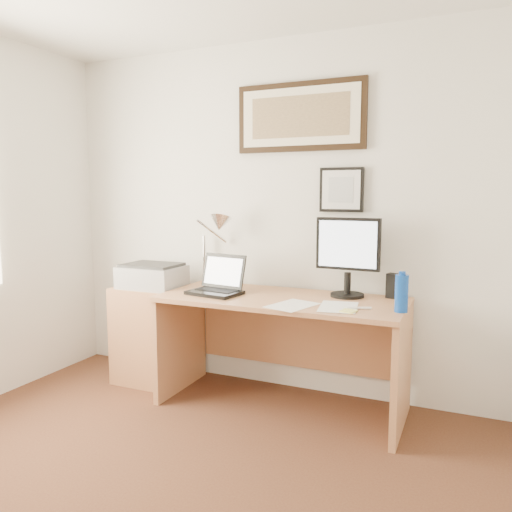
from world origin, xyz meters
The scene contains 17 objects.
wall_back centered at (0.00, 2.00, 1.25)m, with size 3.50×0.02×2.50m, color white.
side_cabinet centered at (-0.92, 1.68, 0.36)m, with size 0.50×0.40×0.73m, color #AC7048.
water_bottle centered at (0.92, 1.53, 0.86)m, with size 0.08×0.08×0.22m, color #0D40AA.
bottle_cap centered at (0.92, 1.53, 0.98)m, with size 0.04×0.04×0.02m, color #0D40AA.
speaker centered at (0.82, 1.90, 0.83)m, with size 0.07×0.06×0.16m, color black.
paper_sheet_a centered at (0.30, 1.43, 0.75)m, with size 0.22×0.31×0.00m, color white.
paper_sheet_b centered at (0.57, 1.49, 0.75)m, with size 0.22×0.31×0.00m, color white.
sticky_pad centered at (0.65, 1.40, 0.76)m, with size 0.08×0.08×0.01m, color #F8F375.
marker_pen centered at (0.69, 1.49, 0.76)m, with size 0.02×0.02×0.14m, color white.
book centered at (-0.44, 1.59, 0.76)m, with size 0.22×0.30×0.02m, color tan.
desk centered at (0.15, 1.72, 0.51)m, with size 1.60×0.70×0.75m.
laptop centered at (-0.29, 1.58, 0.81)m, with size 0.37×0.34×0.26m.
lcd_monitor centered at (0.54, 1.82, 1.04)m, with size 0.42×0.22×0.52m.
printer centered at (-0.89, 1.66, 0.82)m, with size 0.44×0.34×0.18m.
desk_lamp centered at (-0.41, 1.81, 1.19)m, with size 0.29×0.27×0.53m.
picture_large centered at (0.15, 1.97, 1.95)m, with size 0.92×0.04×0.47m.
picture_small centered at (0.45, 1.97, 1.45)m, with size 0.30×0.03×0.30m.
Camera 1 is at (1.29, -1.37, 1.42)m, focal length 35.00 mm.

